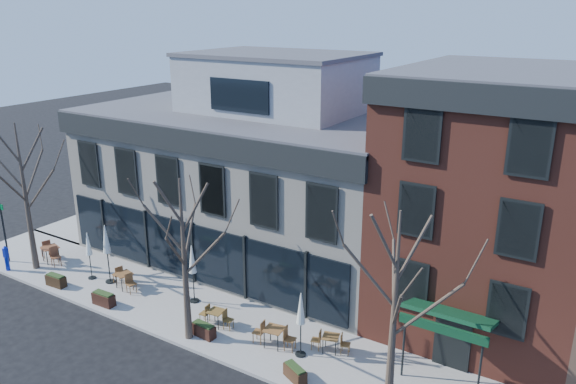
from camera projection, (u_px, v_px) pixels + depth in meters
The scene contains 23 objects.
ground at pixel (196, 286), 28.53m from camera, with size 120.00×120.00×0.00m, color black.
sidewalk_front at pixel (220, 322), 25.13m from camera, with size 33.50×4.70×0.15m, color gray.
sidewalk_side at pixel (130, 210), 39.02m from camera, with size 4.50×12.00×0.15m, color gray.
corner_building at pixel (254, 174), 31.10m from camera, with size 18.39×10.39×11.10m.
red_brick_building at pixel (496, 198), 24.20m from camera, with size 8.20×11.78×11.18m.
tree_corner at pixel (26, 196), 28.92m from camera, with size 3.93×3.98×7.92m.
tree_mid at pixel (184, 259), 22.68m from camera, with size 3.50×3.55×7.04m.
tree_right at pixel (394, 316), 18.06m from camera, with size 3.72×3.77×7.48m.
sign_pole at pixel (4, 229), 30.38m from camera, with size 0.50×0.10×3.40m.
call_box at pixel (6, 257), 29.70m from camera, with size 0.28×0.28×1.41m.
cafe_set_0 at pixel (51, 252), 30.80m from camera, with size 2.06×1.04×1.06m.
cafe_set_2 at pixel (124, 279), 27.88m from camera, with size 1.90×0.90×0.97m.
cafe_set_3 at pixel (216, 316), 24.57m from camera, with size 1.70×0.73×0.88m.
cafe_set_4 at pixel (274, 335), 23.05m from camera, with size 1.94×0.87×1.00m.
cafe_set_5 at pixel (331, 342), 22.72m from camera, with size 1.68×0.85×0.86m.
umbrella_0 at pixel (88, 246), 28.48m from camera, with size 0.40×0.40×2.53m.
umbrella_1 at pixel (106, 242), 27.95m from camera, with size 0.50×0.50×3.11m.
umbrella_2 at pixel (192, 262), 26.12m from camera, with size 0.46×0.46×2.88m.
umbrella_4 at pixel (301, 312), 21.99m from camera, with size 0.45×0.45×2.78m.
planter_0 at pixel (56, 280), 28.15m from camera, with size 1.11×0.50×0.61m.
planter_1 at pixel (104, 299), 26.34m from camera, with size 1.16×0.50×0.64m.
planter_2 at pixel (204, 330), 23.81m from camera, with size 1.11×0.52×0.61m.
planter_3 at pixel (295, 373), 21.02m from camera, with size 1.12×0.81×0.58m.
Camera 1 is at (17.59, -19.19, 13.44)m, focal length 35.00 mm.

